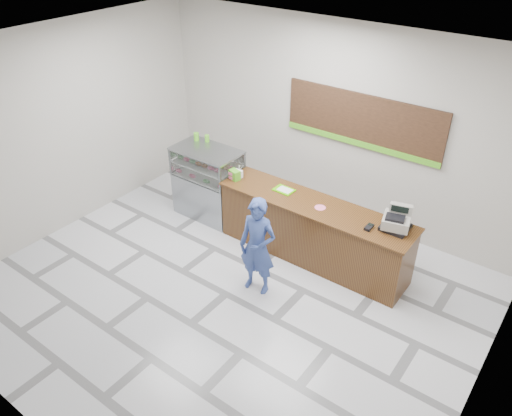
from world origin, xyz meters
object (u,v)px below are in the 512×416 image
Objects in this scene: sales_counter at (312,231)px; cash_register at (397,221)px; display_case at (208,182)px; customer at (258,247)px; serving_tray at (284,190)px.

cash_register reaches higher than sales_counter.
customer is at bearing -30.23° from display_case.
display_case is 3.96× the size of serving_tray.
sales_counter is at bearing 68.77° from customer.
cash_register is at bearing 5.47° from sales_counter.
serving_tray is at bearing 173.67° from sales_counter.
cash_register is (3.50, 0.12, 0.49)m from display_case.
display_case is at bearing -175.47° from serving_tray.
customer is (0.36, -1.21, -0.26)m from serving_tray.
sales_counter is 1.44m from cash_register.
display_case reaches higher than sales_counter.
customer is at bearing -102.45° from sales_counter.
cash_register is 0.31× the size of customer.
serving_tray is 0.22× the size of customer.
sales_counter is 6.80× the size of cash_register.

